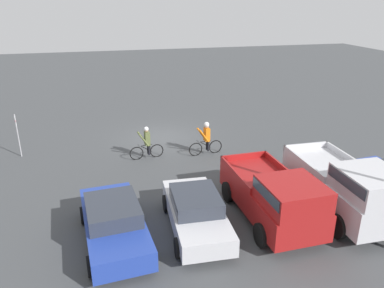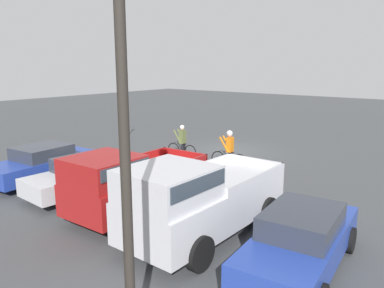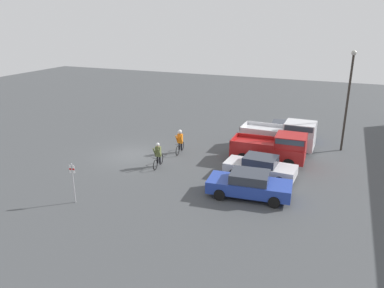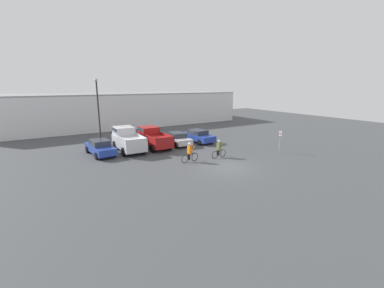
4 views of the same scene
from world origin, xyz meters
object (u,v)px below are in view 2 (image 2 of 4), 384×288
object	(u,v)px
sedan_1	(85,175)
sedan_2	(43,163)
pickup_truck_1	(131,181)
lamppost	(123,99)
sedan_0	(301,239)
fire_lane_sign	(126,117)
cyclist_1	(229,148)
pickup_truck_0	(198,198)
cyclist_0	(182,141)

from	to	relation	value
sedan_1	sedan_2	bearing A→B (deg)	0.28
pickup_truck_1	lamppost	bearing A→B (deg)	137.04
sedan_0	lamppost	xyz separation A→B (m)	(1.05, 4.37, 3.52)
sedan_2	fire_lane_sign	distance (m)	9.50
cyclist_1	fire_lane_sign	distance (m)	9.52
cyclist_1	pickup_truck_0	bearing A→B (deg)	115.93
fire_lane_sign	sedan_1	bearing A→B (deg)	129.79
sedan_1	cyclist_0	xyz separation A→B (m)	(0.80, -6.66, 0.14)
sedan_2	sedan_0	bearing A→B (deg)	179.23
lamppost	pickup_truck_1	bearing A→B (deg)	-42.96
pickup_truck_1	sedan_2	xyz separation A→B (m)	(5.61, -0.29, -0.37)
sedan_1	cyclist_0	size ratio (longest dim) A/B	2.53
sedan_1	sedan_2	world-z (taller)	sedan_2
sedan_1	pickup_truck_1	bearing A→B (deg)	173.76
pickup_truck_1	fire_lane_sign	size ratio (longest dim) A/B	2.20
lamppost	cyclist_1	bearing A→B (deg)	-65.04
pickup_truck_0	pickup_truck_1	xyz separation A→B (m)	(2.78, -0.14, -0.10)
lamppost	fire_lane_sign	bearing A→B (deg)	-42.07
fire_lane_sign	lamppost	distance (m)	19.61
pickup_truck_0	pickup_truck_1	bearing A→B (deg)	-2.95
cyclist_0	cyclist_1	distance (m)	3.05
sedan_2	sedan_1	bearing A→B (deg)	-179.72
cyclist_1	lamppost	bearing A→B (deg)	114.96
sedan_2	cyclist_1	bearing A→B (deg)	-128.04
pickup_truck_1	lamppost	xyz separation A→B (m)	(-4.54, 4.23, 3.16)
pickup_truck_0	sedan_1	world-z (taller)	pickup_truck_0
sedan_0	lamppost	bearing A→B (deg)	76.49
pickup_truck_0	sedan_2	distance (m)	8.42
sedan_1	cyclist_1	world-z (taller)	cyclist_1
fire_lane_sign	pickup_truck_1	bearing A→B (deg)	138.35
cyclist_0	cyclist_1	xyz separation A→B (m)	(-3.04, 0.23, 0.07)
pickup_truck_0	lamppost	distance (m)	5.40
sedan_1	lamppost	distance (m)	9.34
sedan_0	cyclist_1	world-z (taller)	cyclist_1
cyclist_0	sedan_2	bearing A→B (deg)	73.30
sedan_1	lamppost	size ratio (longest dim) A/B	0.60
sedan_0	cyclist_0	distance (m)	11.45
pickup_truck_0	pickup_truck_1	distance (m)	2.79
sedan_0	cyclist_1	xyz separation A→B (m)	(6.16, -6.60, 0.18)
sedan_2	cyclist_1	xyz separation A→B (m)	(-5.04, -6.45, 0.19)
pickup_truck_0	cyclist_1	world-z (taller)	pickup_truck_0
cyclist_1	fire_lane_sign	world-z (taller)	fire_lane_sign
fire_lane_sign	lamppost	xyz separation A→B (m)	(-14.40, 13.00, 2.89)
pickup_truck_1	cyclist_0	distance (m)	7.85
sedan_1	fire_lane_sign	xyz separation A→B (m)	(7.05, -8.46, 0.66)
cyclist_0	fire_lane_sign	bearing A→B (deg)	-16.07
cyclist_0	pickup_truck_0	bearing A→B (deg)	131.93
sedan_2	cyclist_0	world-z (taller)	cyclist_0
pickup_truck_0	sedan_1	size ratio (longest dim) A/B	1.21
cyclist_1	fire_lane_sign	bearing A→B (deg)	-12.31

